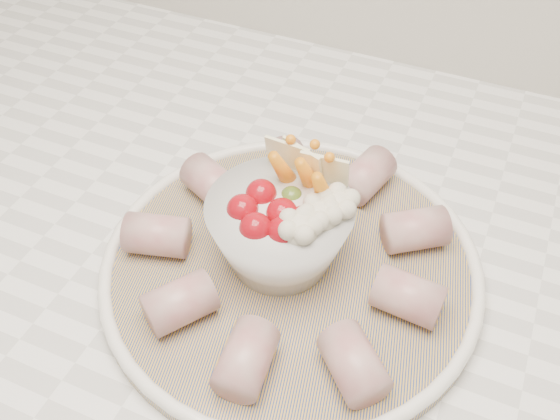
% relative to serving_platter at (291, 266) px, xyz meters
% --- Properties ---
extents(serving_platter, '(0.40, 0.40, 0.02)m').
position_rel_serving_platter_xyz_m(serving_platter, '(0.00, 0.00, 0.00)').
color(serving_platter, navy).
rests_on(serving_platter, kitchen_counter).
extents(veggie_bowl, '(0.13, 0.13, 0.11)m').
position_rel_serving_platter_xyz_m(veggie_bowl, '(-0.01, 0.00, 0.04)').
color(veggie_bowl, silver).
rests_on(veggie_bowl, serving_platter).
extents(cured_meat_rolls, '(0.29, 0.30, 0.04)m').
position_rel_serving_platter_xyz_m(cured_meat_rolls, '(-0.00, 0.00, 0.02)').
color(cured_meat_rolls, '#A24A4F').
rests_on(cured_meat_rolls, serving_platter).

